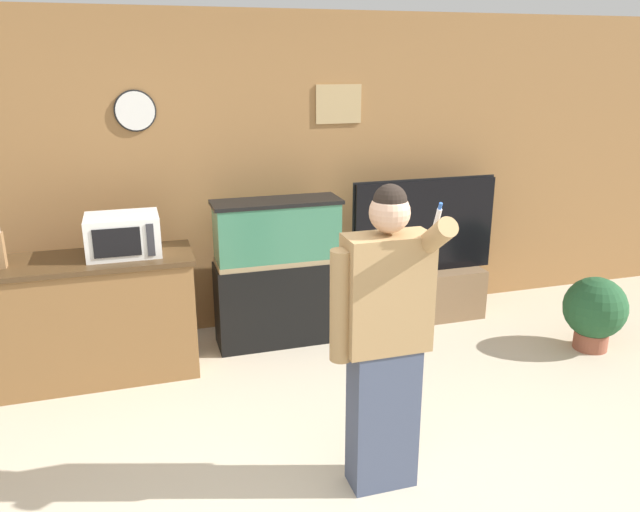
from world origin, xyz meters
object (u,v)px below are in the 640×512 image
tv_on_stand (422,279)px  potted_plant (595,310)px  counter_island (88,319)px  aquarium_on_stand (278,273)px  microwave (123,235)px  person_standing (384,338)px

tv_on_stand → potted_plant: size_ratio=2.20×
counter_island → aquarium_on_stand: size_ratio=1.28×
aquarium_on_stand → potted_plant: (2.36, -0.87, -0.26)m
microwave → aquarium_on_stand: size_ratio=0.42×
counter_island → tv_on_stand: 2.78m
counter_island → tv_on_stand: (2.77, 0.29, -0.08)m
microwave → aquarium_on_stand: 1.24m
tv_on_stand → counter_island: bearing=-174.0°
microwave → tv_on_stand: (2.48, 0.26, -0.67)m
tv_on_stand → potted_plant: bearing=-43.5°
counter_island → aquarium_on_stand: bearing=7.3°
tv_on_stand → person_standing: size_ratio=0.79×
counter_island → microwave: size_ratio=3.03×
aquarium_on_stand → person_standing: 1.94m
microwave → person_standing: bearing=-54.7°
person_standing → microwave: bearing=125.3°
counter_island → aquarium_on_stand: aquarium_on_stand is taller
counter_island → potted_plant: 3.86m
microwave → person_standing: size_ratio=0.30×
aquarium_on_stand → potted_plant: aquarium_on_stand is taller
microwave → potted_plant: (3.50, -0.72, -0.71)m
tv_on_stand → aquarium_on_stand: bearing=-175.5°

